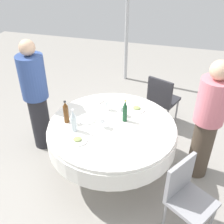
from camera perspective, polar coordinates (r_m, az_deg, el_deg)
The scene contains 19 objects.
ground_plane at distance 3.65m, azimuth -0.00°, elevation -12.15°, with size 10.00×10.00×0.00m, color gray.
dining_table at distance 3.25m, azimuth -0.00°, elevation -4.81°, with size 1.55×1.55×0.74m.
bottle_dark_green_inner at distance 3.16m, azimuth 2.80°, elevation 0.14°, with size 0.06×0.06×0.29m.
bottle_clear_outer at distance 3.02m, azimuth -8.25°, elevation -1.92°, with size 0.07×0.07×0.29m.
bottle_brown_north at distance 3.18m, azimuth -9.84°, elevation -0.09°, with size 0.06×0.06×0.29m.
wine_glass_far at distance 3.07m, azimuth -2.11°, elevation -1.77°, with size 0.07×0.07×0.14m.
wine_glass_front at distance 3.38m, azimuth -1.07°, elevation 1.88°, with size 0.07×0.07×0.13m.
wine_glass_near at distance 3.28m, azimuth 2.08°, elevation 0.72°, with size 0.07×0.07×0.13m.
plate_east at distance 3.25m, azimuth -5.45°, elevation -1.56°, with size 0.22×0.22×0.02m.
plate_rear at distance 3.44m, azimuth 5.32°, elevation 0.70°, with size 0.22×0.22×0.04m.
plate_mid at distance 2.94m, azimuth -7.37°, elevation -5.98°, with size 0.21×0.21×0.04m.
knife_outer at distance 2.76m, azimuth 1.41°, elevation -9.15°, with size 0.18×0.02×0.01m, color silver.
fork_north at distance 3.15m, azimuth 0.81°, elevation -2.87°, with size 0.18×0.02×0.01m, color silver.
folded_napkin at distance 3.60m, azimuth -2.97°, elevation 2.48°, with size 0.13×0.13×0.02m, color white.
person_inner at distance 3.69m, azimuth -16.02°, elevation 3.40°, with size 0.34×0.34×1.60m.
person_outer at distance 3.28m, azimuth 19.82°, elevation -1.83°, with size 0.34×0.34×1.57m.
chair_near at distance 4.19m, azimuth 10.65°, elevation 2.99°, with size 0.52×0.52×0.87m.
chair_right at distance 2.80m, azimuth 15.61°, elevation -16.48°, with size 0.55×0.55×0.87m.
tent_pole_main at distance 5.45m, azimuth 3.22°, elevation 18.72°, with size 0.07×0.07×2.43m, color #B2B5B7.
Camera 1 is at (0.66, -2.45, 2.62)m, focal length 42.65 mm.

